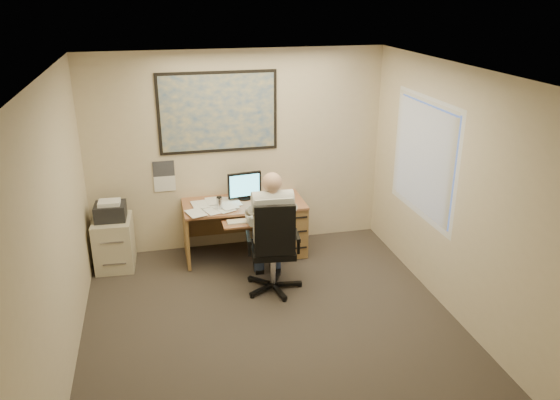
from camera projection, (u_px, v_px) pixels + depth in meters
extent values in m
cube|color=#362F2A|center=(275.00, 331.00, 5.80)|extent=(4.00, 4.50, 0.00)
cube|color=white|center=(274.00, 74.00, 4.82)|extent=(4.00, 4.50, 0.00)
cube|color=beige|center=(238.00, 152.00, 7.35)|extent=(4.00, 0.00, 2.70)
cube|color=beige|center=(356.00, 356.00, 3.27)|extent=(4.00, 0.00, 2.70)
cube|color=beige|center=(57.00, 234.00, 4.88)|extent=(0.00, 4.50, 2.70)
cube|color=beige|center=(460.00, 198.00, 5.73)|extent=(0.00, 4.50, 2.70)
cube|color=#A26745|center=(244.00, 204.00, 7.23)|extent=(1.60, 0.75, 0.03)
cube|color=olive|center=(286.00, 226.00, 7.49)|extent=(0.45, 0.70, 0.70)
cube|color=olive|center=(186.00, 235.00, 7.20)|extent=(0.04, 0.70, 0.70)
cube|color=olive|center=(240.00, 214.00, 7.65)|extent=(1.55, 0.03, 0.55)
cylinder|color=black|center=(245.00, 198.00, 7.37)|extent=(0.18, 0.18, 0.02)
cube|color=black|center=(244.00, 185.00, 7.28)|extent=(0.46, 0.10, 0.35)
cube|color=#5DE3FF|center=(245.00, 186.00, 7.26)|extent=(0.41, 0.06, 0.30)
cube|color=#A26745|center=(244.00, 223.00, 6.84)|extent=(0.55, 0.30, 0.02)
cube|color=beige|center=(244.00, 221.00, 6.83)|extent=(0.43, 0.14, 0.02)
cube|color=black|center=(285.00, 197.00, 7.36)|extent=(0.21, 0.19, 0.05)
cylinder|color=silver|center=(219.00, 204.00, 6.97)|extent=(0.07, 0.07, 0.17)
cylinder|color=white|center=(234.00, 194.00, 7.38)|extent=(0.08, 0.08, 0.10)
cube|color=white|center=(210.00, 205.00, 7.13)|extent=(0.60, 0.56, 0.03)
cube|color=#1E4C93|center=(218.00, 112.00, 7.08)|extent=(1.56, 0.03, 1.06)
cube|color=white|center=(164.00, 176.00, 7.22)|extent=(0.28, 0.01, 0.42)
cube|color=beige|center=(114.00, 243.00, 7.05)|extent=(0.50, 0.59, 0.66)
cube|color=black|center=(110.00, 212.00, 6.89)|extent=(0.40, 0.35, 0.21)
cube|color=white|center=(109.00, 203.00, 6.83)|extent=(0.28, 0.22, 0.05)
cylinder|color=silver|center=(273.00, 268.00, 6.54)|extent=(0.07, 0.07, 0.44)
cube|color=black|center=(273.00, 250.00, 6.45)|extent=(0.56, 0.56, 0.08)
cube|color=black|center=(280.00, 230.00, 6.10)|extent=(0.47, 0.12, 0.60)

